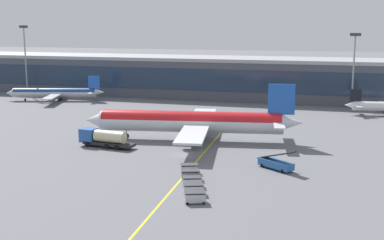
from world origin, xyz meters
TOP-DOWN VIEW (x-y plane):
  - ground_plane at (0.00, 0.00)m, footprint 700.00×700.00m
  - apron_lead_in_line at (3.19, 2.00)m, footprint 3.40×79.95m
  - terminal_building at (4.47, 69.81)m, footprint 202.56×18.60m
  - main_airliner at (-1.45, 11.12)m, footprint 42.99×34.28m
  - fuel_tanker at (-15.86, 1.58)m, footprint 11.02×3.74m
  - belt_loader at (16.65, -4.31)m, footprint 6.43×5.02m
  - baggage_cart_0 at (8.41, -22.33)m, footprint 3.01×2.34m
  - baggage_cart_1 at (7.34, -19.31)m, footprint 3.01×2.34m
  - baggage_cart_2 at (6.28, -16.29)m, footprint 3.01×2.34m
  - baggage_cart_3 at (5.22, -13.27)m, footprint 3.01×2.34m
  - baggage_cart_4 at (4.16, -10.25)m, footprint 3.01×2.34m
  - commuter_jet_near at (-54.54, 49.57)m, footprint 29.00×23.26m
  - apron_light_mast_0 at (-69.51, 57.85)m, footprint 2.80×0.50m
  - apron_light_mast_1 at (29.79, 57.85)m, footprint 2.80×0.50m

SIDE VIEW (x-z plane):
  - ground_plane at x=0.00m, z-range 0.00..0.00m
  - apron_lead_in_line at x=3.19m, z-range 0.00..0.01m
  - baggage_cart_0 at x=8.41m, z-range 0.04..1.52m
  - baggage_cart_1 at x=7.34m, z-range 0.04..1.52m
  - baggage_cart_2 at x=6.28m, z-range 0.04..1.52m
  - baggage_cart_3 at x=5.22m, z-range 0.04..1.52m
  - baggage_cart_4 at x=4.16m, z-range 0.04..1.52m
  - belt_loader at x=16.65m, z-range -0.75..2.73m
  - fuel_tanker at x=-15.86m, z-range 0.12..3.37m
  - commuter_jet_near at x=-54.54m, z-range -1.29..6.17m
  - main_airliner at x=-1.45m, z-range -1.93..9.44m
  - terminal_building at x=4.47m, z-range 0.02..12.47m
  - apron_light_mast_1 at x=29.79m, z-range 1.92..22.11m
  - apron_light_mast_0 at x=-69.51m, z-range 1.96..24.00m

